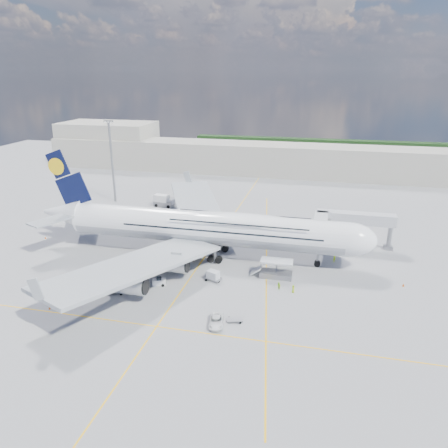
% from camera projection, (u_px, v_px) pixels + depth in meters
% --- Properties ---
extents(ground, '(300.00, 300.00, 0.00)m').
position_uv_depth(ground, '(193.00, 274.00, 90.55)').
color(ground, gray).
rests_on(ground, ground).
extents(taxi_line_main, '(0.25, 220.00, 0.01)m').
position_uv_depth(taxi_line_main, '(193.00, 274.00, 90.55)').
color(taxi_line_main, '#FFB80D').
rests_on(taxi_line_main, ground).
extents(taxi_line_cross, '(120.00, 0.25, 0.01)m').
position_uv_depth(taxi_line_cross, '(157.00, 326.00, 72.23)').
color(taxi_line_cross, '#FFB80D').
rests_on(taxi_line_cross, ground).
extents(taxi_line_diag, '(14.16, 99.06, 0.01)m').
position_uv_depth(taxi_line_diag, '(266.00, 261.00, 96.66)').
color(taxi_line_diag, '#FFB80D').
rests_on(taxi_line_diag, ground).
extents(airliner, '(77.26, 79.15, 23.71)m').
position_uv_depth(airliner, '(206.00, 227.00, 97.35)').
color(airliner, white).
rests_on(airliner, ground).
extents(jet_bridge, '(18.80, 12.10, 8.50)m').
position_uv_depth(jet_bridge, '(342.00, 222.00, 100.93)').
color(jet_bridge, '#B7B7BC').
rests_on(jet_bridge, ground).
extents(cargo_loader, '(8.53, 3.20, 3.67)m').
position_uv_depth(cargo_loader, '(275.00, 271.00, 89.12)').
color(cargo_loader, silver).
rests_on(cargo_loader, ground).
extents(light_mast, '(3.00, 0.70, 25.50)m').
position_uv_depth(light_mast, '(112.00, 161.00, 136.07)').
color(light_mast, gray).
rests_on(light_mast, ground).
extents(terminal, '(180.00, 16.00, 12.00)m').
position_uv_depth(terminal, '(262.00, 159.00, 175.57)').
color(terminal, '#B2AD9E').
rests_on(terminal, ground).
extents(hangar, '(40.00, 22.00, 18.00)m').
position_uv_depth(hangar, '(109.00, 143.00, 194.42)').
color(hangar, '#B2AD9E').
rests_on(hangar, ground).
extents(tree_line, '(160.00, 6.00, 8.00)m').
position_uv_depth(tree_line, '(359.00, 149.00, 208.75)').
color(tree_line, '#193814').
rests_on(tree_line, ground).
extents(dolly_row_a, '(3.84, 3.06, 2.15)m').
position_uv_depth(dolly_row_a, '(116.00, 287.00, 82.78)').
color(dolly_row_a, gray).
rests_on(dolly_row_a, ground).
extents(dolly_row_b, '(3.44, 2.59, 0.45)m').
position_uv_depth(dolly_row_b, '(105.00, 277.00, 88.68)').
color(dolly_row_b, gray).
rests_on(dolly_row_b, ground).
extents(dolly_row_c, '(3.40, 2.03, 2.06)m').
position_uv_depth(dolly_row_c, '(151.00, 269.00, 90.51)').
color(dolly_row_c, gray).
rests_on(dolly_row_c, ground).
extents(dolly_back, '(2.84, 1.89, 1.65)m').
position_uv_depth(dolly_back, '(120.00, 264.00, 93.26)').
color(dolly_back, gray).
rests_on(dolly_back, ground).
extents(dolly_nose_far, '(3.03, 2.16, 0.40)m').
position_uv_depth(dolly_nose_far, '(235.00, 320.00, 73.60)').
color(dolly_nose_far, gray).
rests_on(dolly_nose_far, ground).
extents(dolly_nose_near, '(3.68, 2.85, 2.07)m').
position_uv_depth(dolly_nose_near, '(213.00, 275.00, 87.59)').
color(dolly_nose_near, gray).
rests_on(dolly_nose_near, ground).
extents(baggage_tug, '(2.89, 2.05, 1.64)m').
position_uv_depth(baggage_tug, '(159.00, 282.00, 85.78)').
color(baggage_tug, silver).
rests_on(baggage_tug, ground).
extents(catering_truck_inner, '(6.82, 3.17, 3.94)m').
position_uv_depth(catering_truck_inner, '(172.00, 227.00, 111.91)').
color(catering_truck_inner, gray).
rests_on(catering_truck_inner, ground).
extents(catering_truck_outer, '(6.53, 3.05, 3.78)m').
position_uv_depth(catering_truck_outer, '(164.00, 201.00, 134.24)').
color(catering_truck_outer, gray).
rests_on(catering_truck_outer, ground).
extents(service_van, '(3.24, 5.33, 1.38)m').
position_uv_depth(service_van, '(216.00, 321.00, 72.40)').
color(service_van, white).
rests_on(service_van, ground).
extents(crew_nose, '(0.84, 0.82, 1.95)m').
position_uv_depth(crew_nose, '(334.00, 258.00, 95.93)').
color(crew_nose, '#BFF319').
rests_on(crew_nose, ground).
extents(crew_loader, '(0.97, 0.97, 1.59)m').
position_uv_depth(crew_loader, '(279.00, 286.00, 83.91)').
color(crew_loader, '#A6E818').
rests_on(crew_loader, ground).
extents(crew_wing, '(0.68, 1.13, 1.80)m').
position_uv_depth(crew_wing, '(102.00, 280.00, 86.17)').
color(crew_wing, '#B3FF1A').
rests_on(crew_wing, ground).
extents(crew_van, '(0.68, 0.87, 1.57)m').
position_uv_depth(crew_van, '(293.00, 289.00, 82.91)').
color(crew_van, '#B5DE17').
rests_on(crew_van, ground).
extents(crew_tug, '(1.11, 0.67, 1.68)m').
position_uv_depth(crew_tug, '(141.00, 276.00, 88.00)').
color(crew_tug, '#AEFF1A').
rests_on(crew_tug, ground).
extents(cone_nose, '(0.45, 0.45, 0.58)m').
position_uv_depth(cone_nose, '(403.00, 285.00, 85.48)').
color(cone_nose, '#E35E0B').
rests_on(cone_nose, ground).
extents(cone_wing_left_inner, '(0.47, 0.47, 0.59)m').
position_uv_depth(cone_wing_left_inner, '(194.00, 230.00, 114.89)').
color(cone_wing_left_inner, '#E35E0B').
rests_on(cone_wing_left_inner, ground).
extents(cone_wing_left_outer, '(0.42, 0.42, 0.53)m').
position_uv_depth(cone_wing_left_outer, '(177.00, 211.00, 129.59)').
color(cone_wing_left_outer, '#E35E0B').
rests_on(cone_wing_left_outer, ground).
extents(cone_wing_right_inner, '(0.44, 0.44, 0.56)m').
position_uv_depth(cone_wing_right_inner, '(149.00, 277.00, 88.89)').
color(cone_wing_right_inner, '#E35E0B').
rests_on(cone_wing_right_inner, ground).
extents(cone_wing_right_outer, '(0.38, 0.38, 0.49)m').
position_uv_depth(cone_wing_right_outer, '(50.00, 308.00, 77.35)').
color(cone_wing_right_outer, '#E35E0B').
rests_on(cone_wing_right_outer, ground).
extents(cone_tail, '(0.48, 0.48, 0.61)m').
position_uv_depth(cone_tail, '(45.00, 237.00, 109.46)').
color(cone_tail, '#E35E0B').
rests_on(cone_tail, ground).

